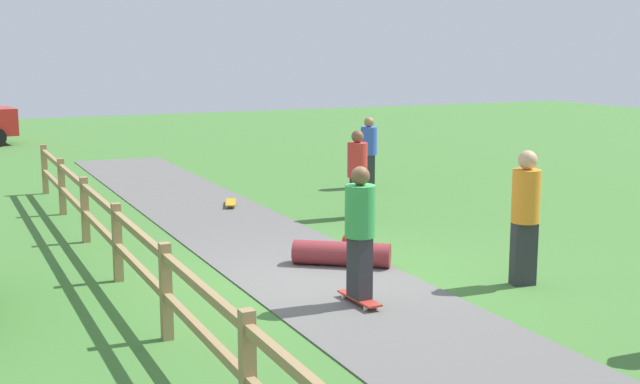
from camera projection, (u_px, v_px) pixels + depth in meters
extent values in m
plane|color=#427533|center=(327.00, 282.00, 11.40)|extent=(60.00, 60.00, 0.00)
cube|color=#605E5B|center=(327.00, 281.00, 11.39)|extent=(2.40, 28.00, 0.02)
cube|color=#997A51|center=(248.00, 374.00, 6.77)|extent=(0.12, 0.12, 1.10)
cube|color=#997A51|center=(166.00, 292.00, 9.06)|extent=(0.12, 0.12, 1.10)
cube|color=#997A51|center=(117.00, 242.00, 11.35)|extent=(0.12, 0.12, 1.10)
cube|color=#997A51|center=(85.00, 210.00, 13.64)|extent=(0.12, 0.12, 1.10)
cube|color=#997A51|center=(62.00, 187.00, 15.92)|extent=(0.12, 0.12, 1.10)
cube|color=#997A51|center=(45.00, 169.00, 18.21)|extent=(0.12, 0.12, 1.10)
cube|color=#997A51|center=(139.00, 268.00, 10.21)|extent=(0.08, 18.00, 0.09)
cube|color=#997A51|center=(138.00, 233.00, 10.13)|extent=(0.08, 18.00, 0.09)
cube|color=#B23326|center=(359.00, 298.00, 10.35)|extent=(0.23, 0.81, 0.02)
cylinder|color=silver|center=(343.00, 296.00, 10.57)|extent=(0.03, 0.06, 0.06)
cylinder|color=silver|center=(353.00, 295.00, 10.64)|extent=(0.03, 0.06, 0.06)
cylinder|color=silver|center=(365.00, 308.00, 10.08)|extent=(0.03, 0.06, 0.06)
cylinder|color=silver|center=(376.00, 307.00, 10.15)|extent=(0.03, 0.06, 0.06)
cube|color=#2D2D33|center=(360.00, 267.00, 10.28)|extent=(0.21, 0.33, 0.78)
cylinder|color=green|center=(360.00, 211.00, 10.16)|extent=(0.39, 0.39, 0.65)
sphere|color=brown|center=(360.00, 176.00, 10.08)|extent=(0.23, 0.23, 0.23)
cylinder|color=maroon|center=(341.00, 254.00, 12.15)|extent=(1.38, 1.14, 0.36)
sphere|color=red|center=(350.00, 241.00, 12.97)|extent=(0.26, 0.26, 0.26)
cube|color=#BF8C19|center=(231.00, 202.00, 16.79)|extent=(0.47, 0.82, 0.02)
cylinder|color=silver|center=(227.00, 202.00, 17.07)|extent=(0.05, 0.07, 0.06)
cylinder|color=silver|center=(235.00, 202.00, 17.08)|extent=(0.05, 0.07, 0.06)
cylinder|color=silver|center=(227.00, 207.00, 16.52)|extent=(0.05, 0.07, 0.06)
cylinder|color=silver|center=(234.00, 207.00, 16.53)|extent=(0.05, 0.07, 0.06)
cube|color=#2D2D33|center=(523.00, 254.00, 11.21)|extent=(0.36, 0.27, 0.87)
cylinder|color=orange|center=(526.00, 196.00, 11.07)|extent=(0.46, 0.46, 0.72)
sphere|color=tan|center=(528.00, 160.00, 10.98)|extent=(0.26, 0.26, 0.26)
cube|color=#2D2D33|center=(369.00, 171.00, 19.07)|extent=(0.25, 0.35, 0.77)
cylinder|color=blue|center=(369.00, 141.00, 18.95)|extent=(0.44, 0.44, 0.64)
sphere|color=#9E704C|center=(369.00, 122.00, 18.88)|extent=(0.23, 0.23, 0.23)
cube|color=#2D2D33|center=(357.00, 197.00, 15.65)|extent=(0.24, 0.34, 0.79)
cylinder|color=red|center=(357.00, 160.00, 15.52)|extent=(0.43, 0.43, 0.65)
sphere|color=brown|center=(358.00, 137.00, 15.45)|extent=(0.24, 0.24, 0.24)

